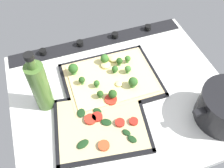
{
  "coord_description": "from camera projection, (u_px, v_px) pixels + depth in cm",
  "views": [
    {
      "loc": [
        20.3,
        47.74,
        71.81
      ],
      "look_at": [
        3.21,
        -1.48,
        5.45
      ],
      "focal_mm": 39.53,
      "sensor_mm": 36.0,
      "label": 1
    }
  ],
  "objects": [
    {
      "name": "baking_tray_back",
      "position": [
        101.0,
        125.0,
        0.8
      ],
      "size": [
        33.32,
        28.68,
        1.3
      ],
      "color": "black",
      "rests_on": "ground_plane"
    },
    {
      "name": "broccoli_pizza",
      "position": [
        110.0,
        78.0,
        0.91
      ],
      "size": [
        32.36,
        24.78,
        5.84
      ],
      "color": "#D3B77F",
      "rests_on": "baking_tray_front"
    },
    {
      "name": "baking_tray_front",
      "position": [
        111.0,
        80.0,
        0.92
      ],
      "size": [
        34.78,
        27.2,
        1.3
      ],
      "color": "black",
      "rests_on": "ground_plane"
    },
    {
      "name": "stove_control_panel",
      "position": [
        98.0,
        41.0,
        1.05
      ],
      "size": [
        74.14,
        7.0,
        2.6
      ],
      "color": "black",
      "rests_on": "ground_plane"
    },
    {
      "name": "veggie_pizza_back",
      "position": [
        102.0,
        124.0,
        0.8
      ],
      "size": [
        30.58,
        25.94,
        1.9
      ],
      "color": "tan",
      "rests_on": "baking_tray_back"
    },
    {
      "name": "ground_plane",
      "position": [
        122.0,
        97.0,
        0.9
      ],
      "size": [
        77.23,
        65.34,
        3.0
      ],
      "primitive_type": "cube",
      "color": "silver"
    },
    {
      "name": "oil_bottle",
      "position": [
        40.0,
        86.0,
        0.78
      ],
      "size": [
        5.93,
        5.93,
        24.19
      ],
      "color": "#476B2D",
      "rests_on": "ground_plane"
    }
  ]
}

